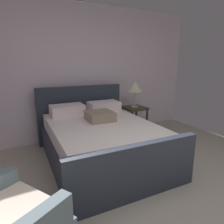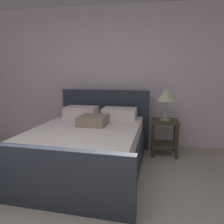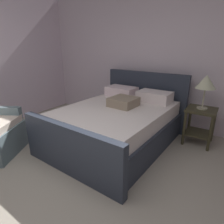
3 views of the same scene
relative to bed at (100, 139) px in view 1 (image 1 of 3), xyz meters
name	(u,v)px [view 1 (image 1 of 3)]	position (x,y,z in m)	size (l,w,h in m)	color
wall_back	(80,73)	(0.14, 1.21, 0.96)	(5.24, 0.12, 2.60)	silver
bed	(100,139)	(0.00, 0.00, 0.00)	(1.74, 2.19, 1.07)	#2B313F
nightstand_right	(134,116)	(1.13, 0.69, 0.06)	(0.44, 0.44, 0.60)	#3A3622
table_lamp_right	(135,87)	(1.13, 0.69, 0.67)	(0.30, 0.30, 0.53)	#B7B293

